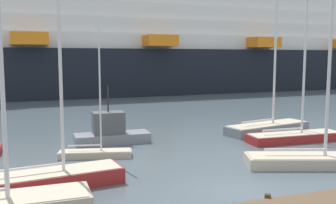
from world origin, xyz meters
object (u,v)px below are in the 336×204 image
sailboat_4 (314,156)px  fishing_boat_1 (111,132)px  sailboat_2 (53,176)px  sailboat_0 (295,133)px  sailboat_6 (96,151)px  sailboat_1 (268,126)px  cruise_ship (140,44)px

sailboat_4 → fishing_boat_1: 13.39m
sailboat_2 → sailboat_4: sailboat_4 is taller
sailboat_0 → sailboat_4: size_ratio=0.98×
sailboat_6 → fishing_boat_1: size_ratio=1.60×
sailboat_2 → fishing_boat_1: sailboat_2 is taller
sailboat_0 → fishing_boat_1: sailboat_0 is taller
sailboat_4 → sailboat_2: bearing=-165.6°
sailboat_1 → fishing_boat_1: (-12.49, 0.48, 0.28)m
sailboat_0 → sailboat_2: sailboat_0 is taller
sailboat_0 → fishing_boat_1: size_ratio=2.44×
sailboat_1 → sailboat_6: size_ratio=1.27×
sailboat_0 → sailboat_1: 3.37m
sailboat_2 → fishing_boat_1: bearing=55.0°
sailboat_0 → cruise_ship: (0.04, 42.47, 7.69)m
fishing_boat_1 → cruise_ship: 41.30m
sailboat_0 → fishing_boat_1: bearing=164.9°
sailboat_0 → sailboat_6: (-14.12, 0.31, -0.21)m
sailboat_6 → fishing_boat_1: 3.90m
sailboat_1 → cruise_ship: size_ratio=0.08×
sailboat_0 → cruise_ship: 43.16m
sailboat_0 → sailboat_1: size_ratio=1.20×
sailboat_2 → sailboat_4: 13.80m
fishing_boat_1 → sailboat_2: bearing=63.7°
sailboat_1 → sailboat_2: sailboat_2 is taller
sailboat_2 → cruise_ship: bearing=62.5°
sailboat_6 → cruise_ship: bearing=85.0°
sailboat_0 → cruise_ship: size_ratio=0.10×
fishing_boat_1 → cruise_ship: cruise_ship is taller
sailboat_1 → cruise_ship: (0.07, 39.10, 7.76)m
sailboat_2 → cruise_ship: (16.82, 46.92, 7.75)m
sailboat_1 → sailboat_2: (-16.76, -7.82, 0.01)m
sailboat_1 → sailboat_2: bearing=-167.1°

